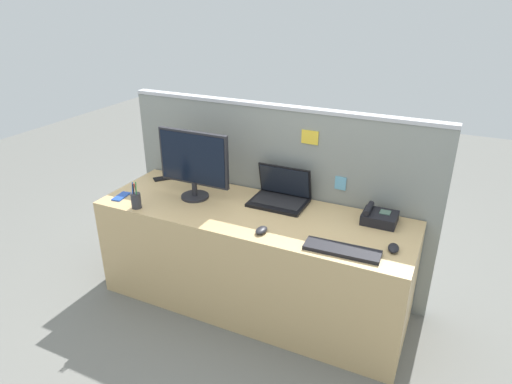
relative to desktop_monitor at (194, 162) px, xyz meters
The scene contains 12 objects.
ground_plane 1.08m from the desktop_monitor, ahead, with size 10.00×10.00×0.00m, color slate.
desk 0.77m from the desktop_monitor, ahead, with size 2.07×0.68×0.71m, color tan.
cubicle_divider 0.65m from the desktop_monitor, 36.97° to the left, with size 2.25×0.08×1.33m.
desktop_monitor is the anchor object (origin of this frame).
laptop 0.62m from the desktop_monitor, 17.96° to the left, with size 0.37×0.27×0.24m.
desk_phone 1.25m from the desktop_monitor, ahead, with size 0.21×0.18×0.10m.
keyboard_main 1.17m from the desktop_monitor, 13.33° to the right, with size 0.42×0.13×0.02m, color black.
computer_mouse_right_hand 1.39m from the desktop_monitor, ahead, with size 0.06×0.10×0.03m, color black.
computer_mouse_left_hand 0.72m from the desktop_monitor, 22.65° to the right, with size 0.06×0.10×0.03m, color #232328.
pen_cup 0.45m from the desktop_monitor, 130.01° to the right, with size 0.06×0.06×0.18m.
cell_phone_blue_case 0.58m from the desktop_monitor, 154.50° to the right, with size 0.07×0.14×0.01m, color blue.
cell_phone_black_slab 0.50m from the desktop_monitor, 156.72° to the left, with size 0.07×0.14×0.01m, color black.
Camera 1 is at (1.12, -2.33, 2.03)m, focal length 31.45 mm.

